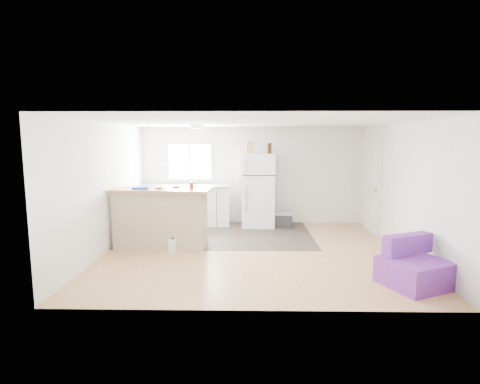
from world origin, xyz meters
name	(u,v)px	position (x,y,z in m)	size (l,w,h in m)	color
room	(253,188)	(0.00, 0.00, 1.20)	(5.51, 5.01, 2.41)	#AC8148
vinyl_zone	(220,234)	(-0.73, 1.25, 0.00)	(4.05, 2.50, 0.00)	#2C2621
window	(190,162)	(-1.55, 2.49, 1.55)	(1.18, 0.06, 0.98)	white
interior_door	(373,188)	(2.72, 1.55, 1.02)	(0.11, 0.92, 2.10)	white
ceiling_fixture	(196,127)	(-1.20, 1.20, 2.36)	(0.30, 0.30, 0.07)	white
kitchen_cabinets	(185,205)	(-1.64, 2.16, 0.50)	(2.28, 0.91, 1.28)	white
peninsula	(161,218)	(-1.79, 0.24, 0.59)	(1.94, 0.89, 1.16)	tan
refrigerator	(259,190)	(0.17, 2.12, 0.88)	(0.83, 0.79, 1.76)	white
cooler	(282,219)	(0.73, 1.99, 0.19)	(0.52, 0.37, 0.38)	#29292B
purple_seat	(414,268)	(2.29, -1.62, 0.25)	(1.07, 1.08, 0.68)	purple
cleaner_jug	(173,246)	(-1.50, -0.10, 0.13)	(0.14, 0.11, 0.29)	white
mop	(168,237)	(-1.64, 0.11, 0.23)	(0.21, 0.33, 1.16)	green
red_cup	(191,185)	(-1.19, 0.29, 1.22)	(0.08, 0.08, 0.12)	red
blue_tray	(141,188)	(-2.14, 0.18, 1.18)	(0.30, 0.22, 0.04)	blue
tool_a	(176,187)	(-1.51, 0.37, 1.17)	(0.14, 0.05, 0.03)	black
tool_b	(159,188)	(-1.79, 0.14, 1.17)	(0.10, 0.04, 0.03)	black
cardboard_box	(250,147)	(-0.05, 2.06, 1.91)	(0.20, 0.10, 0.30)	tan
bottle_left	(269,148)	(0.39, 2.02, 1.89)	(0.07, 0.07, 0.25)	#371F0A
bottle_right	(270,148)	(0.43, 2.07, 1.89)	(0.07, 0.07, 0.25)	#371F0A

